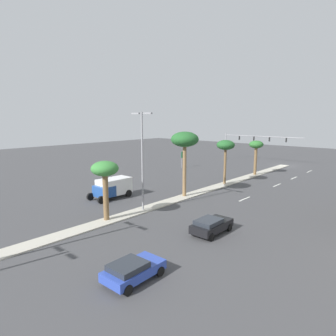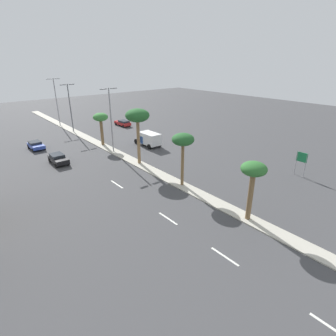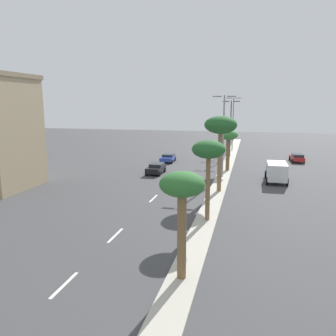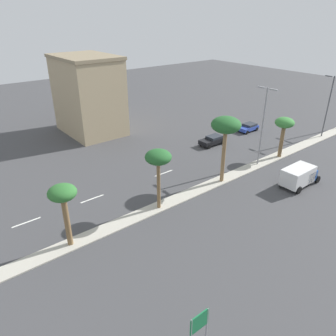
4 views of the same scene
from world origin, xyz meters
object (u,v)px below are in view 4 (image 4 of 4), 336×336
(box_truck, at_px, (299,175))
(palm_tree_center, at_px, (226,127))
(street_lamp_trailing, at_px, (263,121))
(sedan_black_near, at_px, (212,140))
(palm_tree_trailing, at_px, (63,197))
(palm_tree_near, at_px, (158,159))
(sedan_blue_front, at_px, (248,127))
(street_lamp_mid, at_px, (329,102))
(commercial_building, at_px, (88,95))
(palm_tree_leading, at_px, (284,125))
(directional_road_sign, at_px, (199,325))

(box_truck, bearing_deg, palm_tree_center, -134.62)
(street_lamp_trailing, relative_size, sedan_black_near, 2.49)
(palm_tree_trailing, distance_m, sedan_black_near, 29.18)
(palm_tree_near, height_order, sedan_blue_front, palm_tree_near)
(palm_tree_trailing, height_order, palm_tree_near, palm_tree_near)
(street_lamp_mid, xyz_separation_m, sedan_black_near, (-8.96, -16.92, -5.15))
(commercial_building, distance_m, sedan_black_near, 21.90)
(palm_tree_leading, bearing_deg, street_lamp_trailing, -94.47)
(sedan_blue_front, bearing_deg, palm_tree_leading, -28.60)
(sedan_black_near, height_order, box_truck, box_truck)
(palm_tree_center, distance_m, street_lamp_mid, 24.88)
(palm_tree_center, xyz_separation_m, sedan_black_near, (-9.34, 7.93, -6.34))
(palm_tree_center, distance_m, box_truck, 10.79)
(commercial_building, height_order, street_lamp_trailing, commercial_building)
(directional_road_sign, distance_m, commercial_building, 43.38)
(directional_road_sign, xyz_separation_m, street_lamp_trailing, (-14.49, 24.96, 3.85))
(sedan_blue_front, distance_m, box_truck, 19.74)
(directional_road_sign, bearing_deg, commercial_building, 161.83)
(commercial_building, relative_size, street_lamp_trailing, 1.22)
(commercial_building, distance_m, sedan_blue_front, 27.93)
(street_lamp_trailing, height_order, sedan_blue_front, street_lamp_trailing)
(palm_tree_leading, height_order, sedan_black_near, palm_tree_leading)
(directional_road_sign, distance_m, palm_tree_center, 23.03)
(commercial_building, bearing_deg, sedan_black_near, 34.35)
(directional_road_sign, height_order, sedan_black_near, directional_road_sign)
(commercial_building, xyz_separation_m, palm_tree_near, (26.75, -5.62, -0.62))
(palm_tree_center, bearing_deg, box_truck, 45.38)
(palm_tree_center, height_order, palm_tree_leading, palm_tree_center)
(palm_tree_near, distance_m, sedan_black_near, 20.49)
(palm_tree_center, xyz_separation_m, palm_tree_leading, (0.09, 12.03, -2.23))
(palm_tree_center, xyz_separation_m, street_lamp_mid, (-0.38, 24.85, -1.19))
(sedan_black_near, bearing_deg, palm_tree_center, -40.32)
(palm_tree_near, distance_m, palm_tree_center, 9.73)
(palm_tree_trailing, bearing_deg, palm_tree_center, 89.25)
(directional_road_sign, distance_m, street_lamp_trailing, 29.11)
(palm_tree_trailing, bearing_deg, sedan_blue_front, 104.70)
(directional_road_sign, xyz_separation_m, palm_tree_near, (-14.29, 7.85, 3.43))
(directional_road_sign, relative_size, street_lamp_trailing, 0.32)
(palm_tree_center, relative_size, street_lamp_trailing, 0.78)
(street_lamp_trailing, bearing_deg, sedan_blue_front, 134.00)
(commercial_building, height_order, street_lamp_mid, commercial_building)
(palm_tree_near, height_order, street_lamp_mid, street_lamp_mid)
(palm_tree_leading, bearing_deg, sedan_black_near, -156.50)
(sedan_blue_front, bearing_deg, box_truck, -33.94)
(palm_tree_trailing, distance_m, street_lamp_trailing, 26.96)
(palm_tree_center, xyz_separation_m, street_lamp_trailing, (-0.27, 7.47, -0.91))
(palm_tree_center, distance_m, palm_tree_leading, 12.24)
(palm_tree_near, height_order, box_truck, palm_tree_near)
(palm_tree_trailing, height_order, sedan_blue_front, palm_tree_trailing)
(palm_tree_leading, height_order, box_truck, palm_tree_leading)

